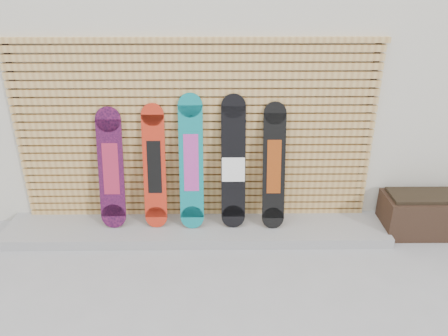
{
  "coord_description": "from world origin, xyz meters",
  "views": [
    {
      "loc": [
        0.14,
        -3.86,
        2.96
      ],
      "look_at": [
        0.19,
        0.75,
        0.85
      ],
      "focal_mm": 35.0,
      "sensor_mm": 36.0,
      "label": 1
    }
  ],
  "objects_px": {
    "snowboard_3": "(233,164)",
    "snowboard_4": "(274,167)",
    "planter_box": "(431,214)",
    "snowboard_2": "(191,163)",
    "snowboard_1": "(154,167)",
    "snowboard_0": "(111,169)"
  },
  "relations": [
    {
      "from": "snowboard_0",
      "to": "snowboard_4",
      "type": "relative_size",
      "value": 0.96
    },
    {
      "from": "snowboard_1",
      "to": "snowboard_0",
      "type": "bearing_deg",
      "value": -179.65
    },
    {
      "from": "snowboard_4",
      "to": "snowboard_3",
      "type": "bearing_deg",
      "value": 178.8
    },
    {
      "from": "planter_box",
      "to": "snowboard_0",
      "type": "distance_m",
      "value": 3.88
    },
    {
      "from": "snowboard_1",
      "to": "snowboard_4",
      "type": "distance_m",
      "value": 1.4
    },
    {
      "from": "snowboard_1",
      "to": "snowboard_3",
      "type": "relative_size",
      "value": 0.93
    },
    {
      "from": "snowboard_3",
      "to": "snowboard_4",
      "type": "bearing_deg",
      "value": -1.2
    },
    {
      "from": "snowboard_3",
      "to": "snowboard_1",
      "type": "bearing_deg",
      "value": 179.42
    },
    {
      "from": "snowboard_1",
      "to": "planter_box",
      "type": "bearing_deg",
      "value": -1.72
    },
    {
      "from": "planter_box",
      "to": "snowboard_4",
      "type": "relative_size",
      "value": 0.79
    },
    {
      "from": "snowboard_0",
      "to": "snowboard_4",
      "type": "height_order",
      "value": "snowboard_4"
    },
    {
      "from": "snowboard_3",
      "to": "planter_box",
      "type": "bearing_deg",
      "value": -2.15
    },
    {
      "from": "snowboard_0",
      "to": "snowboard_4",
      "type": "bearing_deg",
      "value": -0.48
    },
    {
      "from": "planter_box",
      "to": "snowboard_1",
      "type": "height_order",
      "value": "snowboard_1"
    },
    {
      "from": "snowboard_0",
      "to": "snowboard_1",
      "type": "xyz_separation_m",
      "value": [
        0.51,
        0.0,
        0.02
      ]
    },
    {
      "from": "planter_box",
      "to": "snowboard_3",
      "type": "distance_m",
      "value": 2.49
    },
    {
      "from": "snowboard_3",
      "to": "snowboard_4",
      "type": "height_order",
      "value": "snowboard_3"
    },
    {
      "from": "planter_box",
      "to": "snowboard_2",
      "type": "xyz_separation_m",
      "value": [
        -2.9,
        0.09,
        0.65
      ]
    },
    {
      "from": "snowboard_0",
      "to": "snowboard_2",
      "type": "xyz_separation_m",
      "value": [
        0.94,
        -0.01,
        0.08
      ]
    },
    {
      "from": "planter_box",
      "to": "snowboard_4",
      "type": "distance_m",
      "value": 2.02
    },
    {
      "from": "snowboard_1",
      "to": "snowboard_3",
      "type": "height_order",
      "value": "snowboard_3"
    },
    {
      "from": "snowboard_3",
      "to": "snowboard_4",
      "type": "xyz_separation_m",
      "value": [
        0.47,
        -0.01,
        -0.04
      ]
    }
  ]
}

